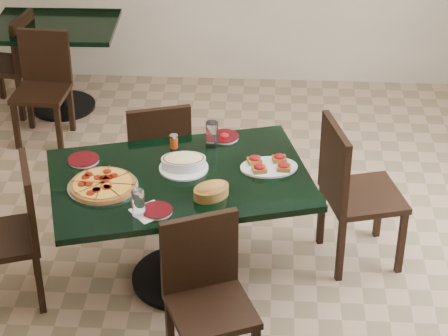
# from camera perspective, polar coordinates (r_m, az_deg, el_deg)

# --- Properties ---
(floor) EXTENTS (5.50, 5.50, 0.00)m
(floor) POSITION_cam_1_polar(r_m,az_deg,el_deg) (5.56, -1.20, -6.44)
(floor) COLOR #8C6E50
(floor) RESTS_ON ground
(main_table) EXTENTS (1.68, 1.32, 0.75)m
(main_table) POSITION_cam_1_polar(r_m,az_deg,el_deg) (5.12, -2.85, -2.31)
(main_table) COLOR black
(main_table) RESTS_ON floor
(back_table) EXTENTS (1.00, 0.74, 0.75)m
(back_table) POSITION_cam_1_polar(r_m,az_deg,el_deg) (7.30, -10.82, 7.57)
(back_table) COLOR black
(back_table) RESTS_ON floor
(chair_far) EXTENTS (0.51, 0.51, 0.88)m
(chair_far) POSITION_cam_1_polar(r_m,az_deg,el_deg) (5.77, -4.33, 0.92)
(chair_far) COLOR black
(chair_far) RESTS_ON floor
(chair_near) EXTENTS (0.55, 0.55, 0.89)m
(chair_near) POSITION_cam_1_polar(r_m,az_deg,el_deg) (4.59, -1.17, -7.94)
(chair_near) COLOR black
(chair_near) RESTS_ON floor
(chair_right) EXTENTS (0.55, 0.55, 0.97)m
(chair_right) POSITION_cam_1_polar(r_m,az_deg,el_deg) (5.37, 8.26, -1.21)
(chair_right) COLOR black
(chair_right) RESTS_ON floor
(chair_left) EXTENTS (0.53, 0.53, 0.90)m
(chair_left) POSITION_cam_1_polar(r_m,az_deg,el_deg) (5.17, -13.56, -3.79)
(chair_left) COLOR black
(chair_left) RESTS_ON floor
(back_chair_near) EXTENTS (0.42, 0.42, 0.85)m
(back_chair_near) POSITION_cam_1_polar(r_m,az_deg,el_deg) (6.91, -11.72, 5.61)
(back_chair_near) COLOR black
(back_chair_near) RESTS_ON floor
(back_chair_left) EXTENTS (0.45, 0.45, 0.84)m
(back_chair_left) POSITION_cam_1_polar(r_m,az_deg,el_deg) (7.36, -13.50, 6.94)
(back_chair_left) COLOR black
(back_chair_left) RESTS_ON floor
(pepperoni_pizza) EXTENTS (0.40, 0.40, 0.04)m
(pepperoni_pizza) POSITION_cam_1_polar(r_m,az_deg,el_deg) (4.96, -7.93, -1.11)
(pepperoni_pizza) COLOR silver
(pepperoni_pizza) RESTS_ON main_table
(lasagna_casserole) EXTENTS (0.29, 0.29, 0.09)m
(lasagna_casserole) POSITION_cam_1_polar(r_m,az_deg,el_deg) (5.08, -2.66, 0.40)
(lasagna_casserole) COLOR silver
(lasagna_casserole) RESTS_ON main_table
(bread_basket) EXTENTS (0.26, 0.24, 0.09)m
(bread_basket) POSITION_cam_1_polar(r_m,az_deg,el_deg) (4.83, -0.84, -1.47)
(bread_basket) COLOR brown
(bread_basket) RESTS_ON main_table
(bruschetta_platter) EXTENTS (0.37, 0.28, 0.05)m
(bruschetta_platter) POSITION_cam_1_polar(r_m,az_deg,el_deg) (5.09, 2.95, 0.20)
(bruschetta_platter) COLOR silver
(bruschetta_platter) RESTS_ON main_table
(side_plate_near) EXTENTS (0.17, 0.17, 0.02)m
(side_plate_near) POSITION_cam_1_polar(r_m,az_deg,el_deg) (4.73, -4.40, -2.78)
(side_plate_near) COLOR silver
(side_plate_near) RESTS_ON main_table
(side_plate_far_r) EXTENTS (0.18, 0.18, 0.03)m
(side_plate_far_r) POSITION_cam_1_polar(r_m,az_deg,el_deg) (5.41, 0.03, 2.07)
(side_plate_far_r) COLOR silver
(side_plate_far_r) RESTS_ON main_table
(side_plate_far_l) EXTENTS (0.19, 0.19, 0.02)m
(side_plate_far_l) POSITION_cam_1_polar(r_m,az_deg,el_deg) (5.23, -9.16, 0.54)
(side_plate_far_l) COLOR silver
(side_plate_far_l) RESTS_ON main_table
(napkin_setting) EXTENTS (0.23, 0.23, 0.01)m
(napkin_setting) POSITION_cam_1_polar(r_m,az_deg,el_deg) (4.73, -4.88, -2.87)
(napkin_setting) COLOR silver
(napkin_setting) RESTS_ON main_table
(water_glass_a) EXTENTS (0.08, 0.08, 0.16)m
(water_glass_a) POSITION_cam_1_polar(r_m,az_deg,el_deg) (5.29, -0.79, 2.21)
(water_glass_a) COLOR white
(water_glass_a) RESTS_ON main_table
(water_glass_b) EXTENTS (0.07, 0.07, 0.15)m
(water_glass_b) POSITION_cam_1_polar(r_m,az_deg,el_deg) (4.67, -5.62, -2.32)
(water_glass_b) COLOR white
(water_glass_b) RESTS_ON main_table
(pepper_shaker) EXTENTS (0.05, 0.05, 0.09)m
(pepper_shaker) POSITION_cam_1_polar(r_m,az_deg,el_deg) (5.30, -3.29, 1.76)
(pepper_shaker) COLOR #D25716
(pepper_shaker) RESTS_ON main_table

